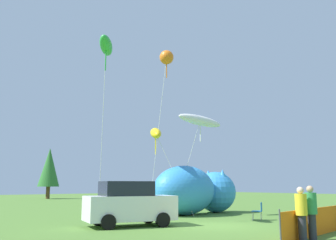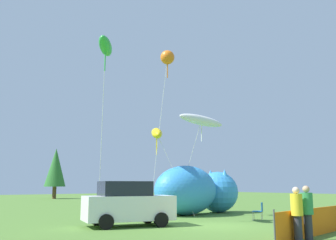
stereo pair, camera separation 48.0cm
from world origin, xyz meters
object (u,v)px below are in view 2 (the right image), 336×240
at_px(parked_car, 128,204).
at_px(spectator_in_grey_shirt, 297,212).
at_px(kite_yellow_hero, 157,133).
at_px(spectator_in_white_shirt, 307,211).
at_px(folding_chair, 259,210).
at_px(inflatable_cat, 196,192).
at_px(kite_green_fish, 105,47).
at_px(kite_orange_flower, 167,58).
at_px(kite_white_ghost, 201,121).

bearing_deg(parked_car, spectator_in_grey_shirt, -60.75).
bearing_deg(kite_yellow_hero, spectator_in_white_shirt, -98.69).
bearing_deg(kite_yellow_hero, spectator_in_grey_shirt, -101.37).
xyz_separation_m(folding_chair, inflatable_cat, (-0.00, 4.92, 0.83)).
height_order(inflatable_cat, kite_green_fish, kite_green_fish).
xyz_separation_m(spectator_in_grey_shirt, kite_green_fish, (-2.40, 8.96, 7.76)).
bearing_deg(kite_orange_flower, parked_car, -146.68).
bearing_deg(kite_green_fish, kite_yellow_hero, 22.41).
bearing_deg(folding_chair, inflatable_cat, -31.61).
height_order(spectator_in_grey_shirt, kite_yellow_hero, kite_yellow_hero).
distance_m(parked_car, spectator_in_grey_shirt, 7.57).
height_order(parked_car, inflatable_cat, inflatable_cat).
height_order(inflatable_cat, spectator_in_white_shirt, inflatable_cat).
relative_size(spectator_in_white_shirt, kite_orange_flower, 0.18).
height_order(folding_chair, spectator_in_white_shirt, spectator_in_white_shirt).
relative_size(parked_car, kite_white_ghost, 0.68).
bearing_deg(kite_orange_flower, kite_white_ghost, -18.97).
xyz_separation_m(inflatable_cat, kite_green_fish, (-7.32, -1.51, 7.34)).
xyz_separation_m(spectator_in_white_shirt, kite_green_fish, (-2.91, 9.00, 7.74)).
bearing_deg(spectator_in_white_shirt, inflatable_cat, 67.28).
relative_size(spectator_in_white_shirt, kite_white_ghost, 0.29).
relative_size(parked_car, kite_orange_flower, 0.42).
relative_size(parked_car, inflatable_cat, 0.61).
xyz_separation_m(inflatable_cat, spectator_in_white_shirt, (-4.40, -10.52, -0.40)).
xyz_separation_m(spectator_in_white_shirt, kite_yellow_hero, (1.66, 10.89, 3.88)).
height_order(parked_car, kite_yellow_hero, kite_yellow_hero).
bearing_deg(spectator_in_white_shirt, parked_car, 108.27).
height_order(folding_chair, kite_white_ghost, kite_white_ghost).
height_order(spectator_in_white_shirt, kite_orange_flower, kite_orange_flower).
xyz_separation_m(spectator_in_white_shirt, kite_white_ghost, (4.08, 9.55, 4.73)).
height_order(folding_chair, kite_yellow_hero, kite_yellow_hero).
distance_m(inflatable_cat, kite_white_ghost, 4.45).
bearing_deg(folding_chair, kite_green_fish, 33.40).
height_order(kite_yellow_hero, kite_green_fish, kite_green_fish).
height_order(inflatable_cat, kite_orange_flower, kite_orange_flower).
bearing_deg(kite_yellow_hero, parked_car, -139.24).
bearing_deg(kite_green_fish, parked_car, -73.65).
distance_m(spectator_in_white_shirt, kite_white_ghost, 11.41).
xyz_separation_m(folding_chair, spectator_in_grey_shirt, (-4.92, -5.56, 0.41)).
xyz_separation_m(spectator_in_white_shirt, spectator_in_grey_shirt, (-0.52, 0.04, -0.02)).
relative_size(spectator_in_white_shirt, kite_green_fish, 0.19).
bearing_deg(spectator_in_grey_shirt, spectator_in_white_shirt, -4.41).
relative_size(folding_chair, kite_orange_flower, 0.09).
bearing_deg(kite_white_ghost, spectator_in_grey_shirt, -115.78).
distance_m(inflatable_cat, kite_orange_flower, 8.48).
bearing_deg(inflatable_cat, kite_yellow_hero, 164.53).
bearing_deg(spectator_in_white_shirt, folding_chair, 51.78).
distance_m(parked_car, kite_orange_flower, 10.04).
height_order(spectator_in_white_shirt, kite_green_fish, kite_green_fish).
height_order(parked_car, kite_orange_flower, kite_orange_flower).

